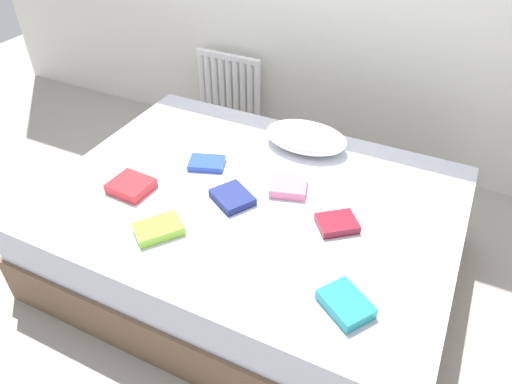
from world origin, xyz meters
TOP-DOWN VIEW (x-y plane):
  - ground_plane at (0.00, 0.00)m, footprint 8.00×8.00m
  - bed at (0.00, 0.00)m, footprint 2.00×1.50m
  - radiator at (-0.79, 1.20)m, footprint 0.51×0.04m
  - pillow at (0.08, 0.52)m, footprint 0.46×0.30m
  - textbook_blue at (-0.32, 0.12)m, footprint 0.22×0.19m
  - textbook_red at (-0.55, -0.23)m, footprint 0.20×0.18m
  - textbook_maroon at (0.45, -0.04)m, footprint 0.22×0.22m
  - textbook_teal at (0.62, -0.46)m, footprint 0.24×0.23m
  - textbook_pink at (0.15, 0.11)m, footprint 0.22×0.21m
  - textbook_navy at (-0.06, -0.08)m, footprint 0.25×0.23m
  - textbook_lime at (-0.25, -0.42)m, footprint 0.24×0.25m

SIDE VIEW (x-z plane):
  - ground_plane at x=0.00m, z-range 0.00..0.00m
  - bed at x=0.00m, z-range 0.00..0.50m
  - radiator at x=-0.79m, z-range 0.13..0.64m
  - textbook_blue at x=-0.32m, z-range 0.50..0.53m
  - textbook_maroon at x=0.45m, z-range 0.50..0.54m
  - textbook_navy at x=-0.06m, z-range 0.50..0.54m
  - textbook_lime at x=-0.25m, z-range 0.50..0.54m
  - textbook_pink at x=0.15m, z-range 0.50..0.55m
  - textbook_teal at x=0.62m, z-range 0.50..0.55m
  - textbook_red at x=-0.55m, z-range 0.50..0.55m
  - pillow at x=0.08m, z-range 0.50..0.63m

